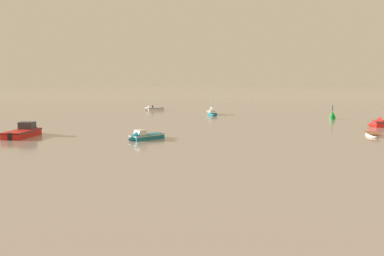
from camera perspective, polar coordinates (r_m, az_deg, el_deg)
motorboat_moored_0 at (r=48.69m, az=-21.99°, el=-0.60°), size 4.05×6.23×2.24m
sailboat_moored_0 at (r=71.09m, az=2.79°, el=2.05°), size 2.53×5.36×5.77m
motorboat_moored_1 at (r=42.57m, az=-6.96°, el=-1.31°), size 4.29×2.98×1.55m
motorboat_moored_3 at (r=81.67m, az=-5.61°, el=2.62°), size 4.40×2.81×1.43m
rowboat_moored_4 at (r=48.95m, az=23.67°, el=-0.88°), size 2.40×3.41×0.51m
channel_buoy at (r=67.09m, az=18.87°, el=1.57°), size 0.90×0.90×2.30m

